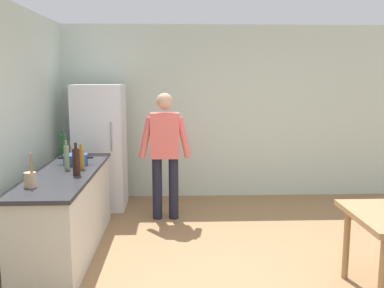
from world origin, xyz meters
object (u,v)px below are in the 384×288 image
utensil_jar (30,179)px  bottle_oil_amber (81,159)px  bottle_wine_dark (76,161)px  refrigerator (100,147)px  cooking_pot (76,159)px  bottle_wine_green (64,145)px  bottle_vinegar_tall (67,157)px  person (165,148)px

utensil_jar → bottle_oil_amber: size_ratio=1.14×
bottle_wine_dark → refrigerator: bearing=92.1°
refrigerator → utensil_jar: 2.27m
cooking_pot → utensil_jar: 1.04m
bottle_oil_amber → bottle_wine_dark: bottle_wine_dark is taller
bottle_oil_amber → bottle_wine_dark: bearing=-87.5°
utensil_jar → bottle_wine_green: bearing=93.1°
refrigerator → cooking_pot: (-0.07, -1.23, 0.06)m
refrigerator → utensil_jar: (-0.25, -2.25, 0.08)m
utensil_jar → bottle_vinegar_tall: size_ratio=1.00×
refrigerator → bottle_oil_amber: refrigerator is taller
bottle_oil_amber → refrigerator: bearing=92.0°
bottle_vinegar_tall → person: bearing=41.6°
bottle_oil_amber → bottle_vinegar_tall: (-0.16, -0.01, 0.02)m
refrigerator → person: (0.95, -0.55, 0.08)m
person → utensil_jar: bearing=-125.2°
bottle_wine_green → person: bearing=8.4°
utensil_jar → bottle_vinegar_tall: same height
refrigerator → bottle_wine_green: (-0.33, -0.74, 0.15)m
bottle_oil_amber → bottle_wine_dark: size_ratio=0.82×
person → refrigerator: bearing=149.8°
refrigerator → person: size_ratio=1.06×
cooking_pot → bottle_vinegar_tall: bottle_vinegar_tall is taller
cooking_pot → bottle_wine_dark: size_ratio=1.18×
bottle_wine_green → bottle_vinegar_tall: (0.22, -0.75, -0.01)m
refrigerator → bottle_oil_amber: size_ratio=6.43×
utensil_jar → person: bearing=54.8°
bottle_wine_green → cooking_pot: bearing=-62.2°
bottle_oil_amber → bottle_vinegar_tall: bearing=-175.0°
cooking_pot → bottle_wine_green: bearing=117.8°
bottle_vinegar_tall → bottle_oil_amber: bearing=5.0°
person → utensil_jar: size_ratio=5.31×
bottle_vinegar_tall → bottle_wine_green: bearing=106.6°
utensil_jar → bottle_wine_dark: (0.31, 0.47, 0.07)m
refrigerator → bottle_oil_amber: bearing=-88.0°
cooking_pot → bottle_vinegar_tall: (-0.03, -0.26, 0.08)m
person → utensil_jar: (-1.20, -1.70, 0.00)m
bottle_oil_amber → cooking_pot: bearing=116.5°
person → bottle_wine_dark: size_ratio=5.00×
bottle_vinegar_tall → bottle_wine_dark: bearing=-59.4°
cooking_pot → bottle_wine_green: bottle_wine_green is taller
refrigerator → bottle_wine_green: 0.82m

